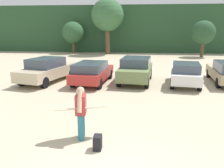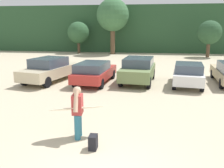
% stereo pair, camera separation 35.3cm
% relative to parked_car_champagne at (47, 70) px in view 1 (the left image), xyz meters
% --- Properties ---
extents(hillside_ridge, '(108.00, 12.00, 6.57)m').
position_rel_parked_car_champagne_xyz_m(hillside_ridge, '(5.57, 25.39, 2.45)').
color(hillside_ridge, '#284C2D').
rests_on(hillside_ridge, ground_plane).
extents(tree_left, '(2.95, 2.95, 4.30)m').
position_rel_parked_car_champagne_xyz_m(tree_left, '(-3.03, 17.76, 1.97)').
color(tree_left, brown).
rests_on(tree_left, ground_plane).
extents(tree_center, '(4.22, 4.22, 7.21)m').
position_rel_parked_car_champagne_xyz_m(tree_center, '(1.83, 17.18, 4.21)').
color(tree_center, brown).
rests_on(tree_center, ground_plane).
extents(tree_far_right, '(2.81, 2.81, 4.35)m').
position_rel_parked_car_champagne_xyz_m(tree_far_right, '(13.69, 15.48, 2.08)').
color(tree_far_right, brown).
rests_on(tree_far_right, ground_plane).
extents(parked_car_champagne, '(2.88, 5.09, 1.62)m').
position_rel_parked_car_champagne_xyz_m(parked_car_champagne, '(0.00, 0.00, 0.00)').
color(parked_car_champagne, beige).
rests_on(parked_car_champagne, ground_plane).
extents(parked_car_red, '(2.27, 4.69, 1.42)m').
position_rel_parked_car_champagne_xyz_m(parked_car_red, '(3.09, -0.11, -0.07)').
color(parked_car_red, '#B72D28').
rests_on(parked_car_red, ground_plane).
extents(parked_car_olive_green, '(2.35, 4.40, 1.64)m').
position_rel_parked_car_champagne_xyz_m(parked_car_olive_green, '(5.91, 0.54, 0.05)').
color(parked_car_olive_green, '#6B7F4C').
rests_on(parked_car_olive_green, ground_plane).
extents(parked_car_white, '(2.25, 4.28, 1.46)m').
position_rel_parked_car_champagne_xyz_m(parked_car_white, '(9.04, 0.01, -0.05)').
color(parked_car_white, white).
rests_on(parked_car_white, ground_plane).
extents(person_adult, '(0.37, 0.79, 1.77)m').
position_rel_parked_car_champagne_xyz_m(person_adult, '(4.28, -8.10, 0.16)').
color(person_adult, teal).
rests_on(person_adult, ground_plane).
extents(surfboard_cream, '(1.91, 1.17, 0.25)m').
position_rel_parked_car_champagne_xyz_m(surfboard_cream, '(4.27, -8.05, 0.19)').
color(surfboard_cream, beige).
extents(backpack_dropped, '(0.24, 0.34, 0.45)m').
position_rel_parked_car_champagne_xyz_m(backpack_dropped, '(4.95, -8.82, -0.61)').
color(backpack_dropped, black).
rests_on(backpack_dropped, ground_plane).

